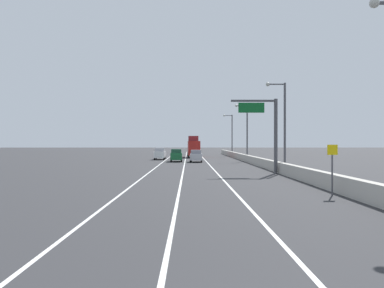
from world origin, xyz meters
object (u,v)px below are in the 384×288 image
at_px(speed_advisory_sign, 332,166).
at_px(overhead_sign_gantry, 268,126).
at_px(car_white_1, 160,154).
at_px(car_black_2, 193,151).
at_px(lamp_post_right_second, 282,120).
at_px(car_silver_0, 196,156).
at_px(lamp_post_right_fourth, 231,132).
at_px(box_truck, 194,147).
at_px(car_green_3, 176,155).
at_px(lamp_post_right_third, 246,128).

bearing_deg(speed_advisory_sign, overhead_sign_gantry, 91.61).
relative_size(speed_advisory_sign, car_white_1, 0.65).
bearing_deg(car_black_2, lamp_post_right_second, -80.77).
xyz_separation_m(overhead_sign_gantry, lamp_post_right_second, (1.87, 1.93, 0.75)).
distance_m(car_silver_0, car_black_2, 34.44).
distance_m(lamp_post_right_fourth, car_white_1, 23.37).
xyz_separation_m(overhead_sign_gantry, box_truck, (-6.97, 41.60, -2.66)).
height_order(overhead_sign_gantry, car_black_2, overhead_sign_gantry).
relative_size(lamp_post_right_fourth, box_truck, 1.03).
xyz_separation_m(lamp_post_right_fourth, car_green_3, (-11.65, -24.92, -4.46)).
bearing_deg(car_white_1, speed_advisory_sign, -73.75).
bearing_deg(car_white_1, lamp_post_right_fourth, 49.63).
xyz_separation_m(car_green_3, box_truck, (3.05, 17.92, 1.05)).
distance_m(lamp_post_right_third, car_silver_0, 9.90).
bearing_deg(box_truck, lamp_post_right_third, -62.63).
height_order(car_black_2, box_truck, box_truck).
xyz_separation_m(overhead_sign_gantry, car_green_3, (-10.02, 23.68, -3.71)).
bearing_deg(lamp_post_right_third, lamp_post_right_fourth, 89.64).
relative_size(lamp_post_right_second, car_silver_0, 2.20).
distance_m(overhead_sign_gantry, car_silver_0, 23.61).
bearing_deg(car_white_1, box_truck, 59.17).
distance_m(lamp_post_right_second, car_green_3, 25.18).
bearing_deg(lamp_post_right_third, car_white_1, 158.32).
bearing_deg(car_silver_0, overhead_sign_gantry, -73.02).
height_order(overhead_sign_gantry, lamp_post_right_third, lamp_post_right_third).
height_order(overhead_sign_gantry, car_green_3, overhead_sign_gantry).
distance_m(car_white_1, car_green_3, 8.10).
xyz_separation_m(car_silver_0, car_green_3, (-3.21, 1.39, 0.05)).
height_order(overhead_sign_gantry, car_silver_0, overhead_sign_gantry).
xyz_separation_m(lamp_post_right_third, lamp_post_right_fourth, (0.15, 23.33, 0.00)).
distance_m(lamp_post_right_second, car_silver_0, 22.59).
relative_size(speed_advisory_sign, car_silver_0, 0.70).
bearing_deg(car_black_2, car_green_3, -95.16).
bearing_deg(overhead_sign_gantry, car_silver_0, 106.98).
xyz_separation_m(lamp_post_right_third, car_green_3, (-11.51, -1.59, -4.46)).
bearing_deg(car_black_2, lamp_post_right_fourth, -43.15).
relative_size(car_black_2, box_truck, 0.47).
height_order(speed_advisory_sign, lamp_post_right_third, lamp_post_right_third).
distance_m(lamp_post_right_fourth, car_black_2, 12.70).
bearing_deg(car_silver_0, car_green_3, 156.64).
xyz_separation_m(lamp_post_right_second, lamp_post_right_fourth, (-0.23, 46.67, 0.00)).
relative_size(lamp_post_right_fourth, car_green_3, 2.05).
xyz_separation_m(car_white_1, box_truck, (6.26, 10.48, 1.02)).
bearing_deg(overhead_sign_gantry, lamp_post_right_third, 86.63).
relative_size(overhead_sign_gantry, box_truck, 0.82).
bearing_deg(box_truck, car_white_1, -120.83).
height_order(overhead_sign_gantry, car_white_1, overhead_sign_gantry).
bearing_deg(lamp_post_right_fourth, lamp_post_right_third, -90.36).
xyz_separation_m(lamp_post_right_second, car_green_3, (-11.88, 21.75, -4.46)).
bearing_deg(car_green_3, lamp_post_right_fourth, 64.94).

